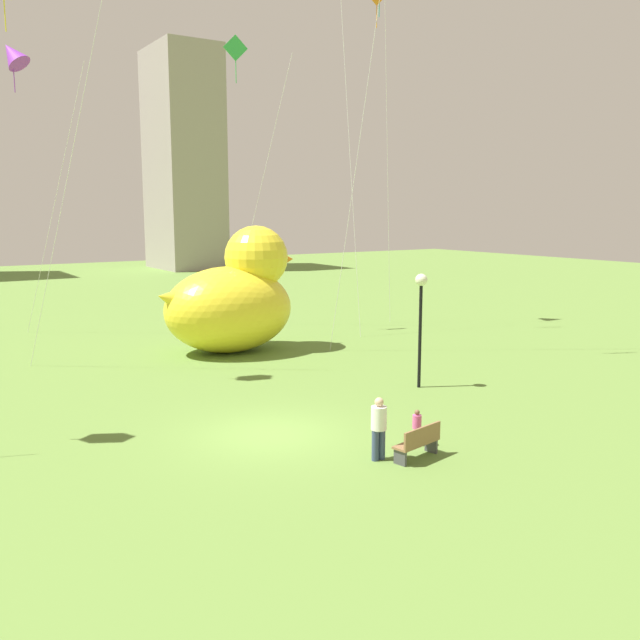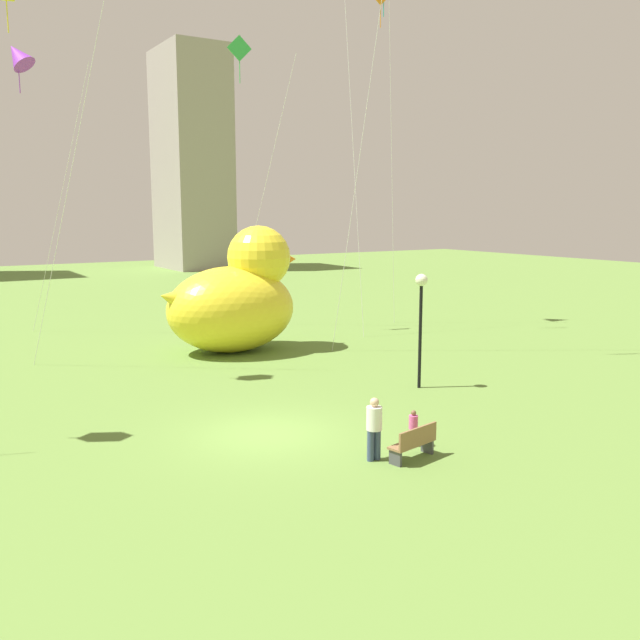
% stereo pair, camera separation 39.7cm
% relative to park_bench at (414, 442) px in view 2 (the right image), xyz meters
% --- Properties ---
extents(ground_plane, '(140.00, 140.00, 0.00)m').
position_rel_park_bench_xyz_m(ground_plane, '(-2.30, 3.88, -0.47)').
color(ground_plane, olive).
extents(park_bench, '(1.54, 0.74, 0.90)m').
position_rel_park_bench_xyz_m(park_bench, '(0.00, 0.00, 0.00)').
color(park_bench, olive).
rests_on(park_bench, ground).
extents(person_adult, '(0.41, 0.41, 1.67)m').
position_rel_park_bench_xyz_m(person_adult, '(-0.91, 0.53, 0.45)').
color(person_adult, '#38476B').
rests_on(person_adult, ground).
extents(person_child, '(0.25, 0.25, 1.03)m').
position_rel_park_bench_xyz_m(person_child, '(0.64, 0.81, 0.10)').
color(person_child, silver).
rests_on(person_child, ground).
extents(giant_inflatable_duck, '(6.94, 4.45, 5.75)m').
position_rel_park_bench_xyz_m(giant_inflatable_duck, '(2.05, 15.23, 1.98)').
color(giant_inflatable_duck, yellow).
rests_on(giant_inflatable_duck, ground).
extents(lamppost, '(0.44, 0.44, 4.19)m').
position_rel_park_bench_xyz_m(lamppost, '(4.88, 5.60, 2.70)').
color(lamppost, black).
rests_on(lamppost, ground).
extents(kite_orange, '(2.22, 2.73, 17.86)m').
position_rel_park_bench_xyz_m(kite_orange, '(10.51, 16.07, 15.68)').
color(kite_orange, silver).
rests_on(kite_orange, ground).
extents(kite_purple, '(4.10, 4.09, 14.34)m').
position_rel_park_bench_xyz_m(kite_purple, '(-5.42, 22.60, 13.07)').
color(kite_purple, silver).
rests_on(kite_purple, ground).
extents(kite_green, '(3.55, 3.62, 15.12)m').
position_rel_park_bench_xyz_m(kite_green, '(4.69, 19.67, 13.21)').
color(kite_green, silver).
rests_on(kite_green, ground).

